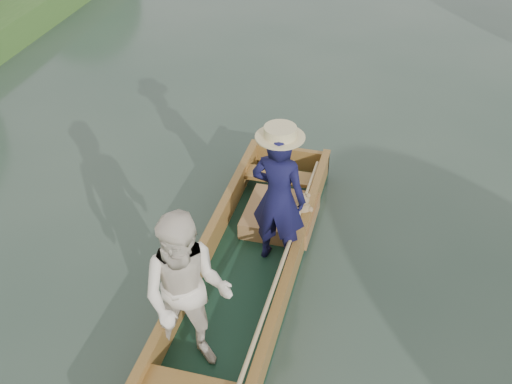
# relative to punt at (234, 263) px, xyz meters

# --- Properties ---
(ground) EXTENTS (120.00, 120.00, 0.00)m
(ground) POSITION_rel_punt_xyz_m (0.02, 0.25, -0.64)
(ground) COLOR #283D30
(ground) RESTS_ON ground
(punt) EXTENTS (1.28, 5.00, 1.84)m
(punt) POSITION_rel_punt_xyz_m (0.00, 0.00, 0.00)
(punt) COLOR #123020
(punt) RESTS_ON ground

